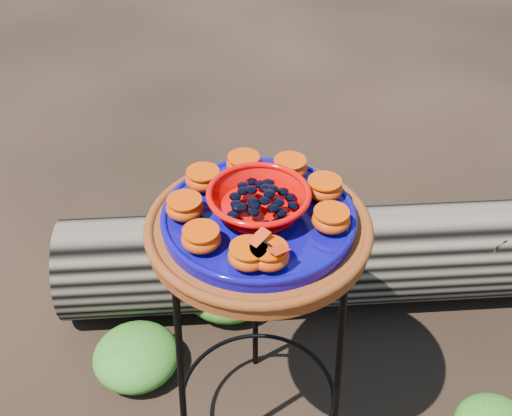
{
  "coord_description": "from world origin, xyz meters",
  "views": [
    {
      "loc": [
        -0.04,
        -1.0,
        1.58
      ],
      "look_at": [
        -0.01,
        0.0,
        0.78
      ],
      "focal_mm": 45.0,
      "sensor_mm": 36.0,
      "label": 1
    }
  ],
  "objects_px": {
    "terracotta_saucer": "(259,230)",
    "driftwood_log": "(330,256)",
    "plant_stand": "(258,345)",
    "red_bowl": "(259,203)",
    "cobalt_plate": "(259,219)"
  },
  "relations": [
    {
      "from": "plant_stand",
      "to": "cobalt_plate",
      "type": "height_order",
      "value": "cobalt_plate"
    },
    {
      "from": "driftwood_log",
      "to": "terracotta_saucer",
      "type": "bearing_deg",
      "value": -116.39
    },
    {
      "from": "cobalt_plate",
      "to": "red_bowl",
      "type": "height_order",
      "value": "red_bowl"
    },
    {
      "from": "terracotta_saucer",
      "to": "red_bowl",
      "type": "bearing_deg",
      "value": 0.0
    },
    {
      "from": "cobalt_plate",
      "to": "driftwood_log",
      "type": "distance_m",
      "value": 0.82
    },
    {
      "from": "plant_stand",
      "to": "red_bowl",
      "type": "height_order",
      "value": "red_bowl"
    },
    {
      "from": "terracotta_saucer",
      "to": "cobalt_plate",
      "type": "distance_m",
      "value": 0.03
    },
    {
      "from": "plant_stand",
      "to": "red_bowl",
      "type": "distance_m",
      "value": 0.44
    },
    {
      "from": "cobalt_plate",
      "to": "red_bowl",
      "type": "xyz_separation_m",
      "value": [
        0.0,
        0.0,
        0.04
      ]
    },
    {
      "from": "terracotta_saucer",
      "to": "driftwood_log",
      "type": "bearing_deg",
      "value": 63.61
    },
    {
      "from": "terracotta_saucer",
      "to": "red_bowl",
      "type": "xyz_separation_m",
      "value": [
        0.0,
        0.0,
        0.07
      ]
    },
    {
      "from": "terracotta_saucer",
      "to": "driftwood_log",
      "type": "xyz_separation_m",
      "value": [
        0.25,
        0.51,
        -0.56
      ]
    },
    {
      "from": "plant_stand",
      "to": "terracotta_saucer",
      "type": "relative_size",
      "value": 1.53
    },
    {
      "from": "cobalt_plate",
      "to": "plant_stand",
      "type": "bearing_deg",
      "value": 0.0
    },
    {
      "from": "plant_stand",
      "to": "terracotta_saucer",
      "type": "xyz_separation_m",
      "value": [
        0.0,
        0.0,
        0.37
      ]
    }
  ]
}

